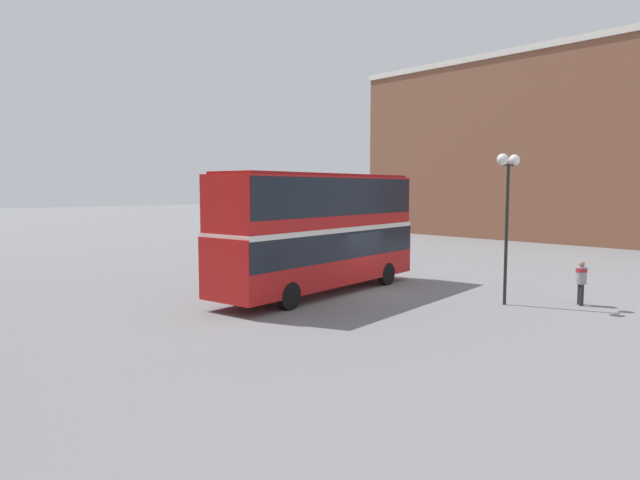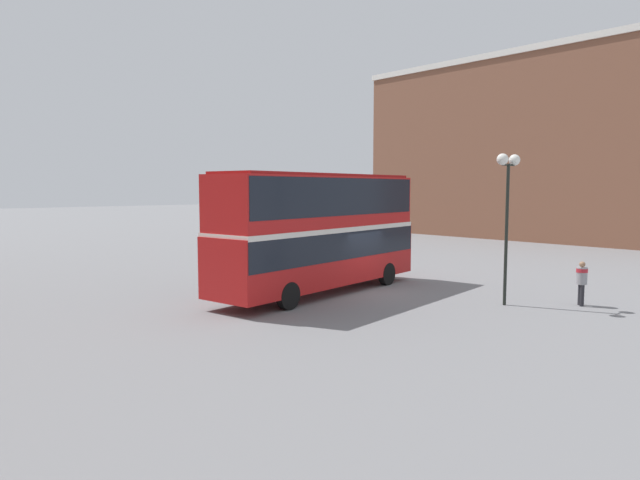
{
  "view_description": "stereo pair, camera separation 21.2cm",
  "coord_description": "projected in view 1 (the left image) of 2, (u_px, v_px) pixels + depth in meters",
  "views": [
    {
      "loc": [
        -17.55,
        -16.16,
        4.36
      ],
      "look_at": [
        -1.71,
        1.11,
        2.23
      ],
      "focal_mm": 32.0,
      "sensor_mm": 36.0,
      "label": 1
    },
    {
      "loc": [
        -17.39,
        -16.3,
        4.36
      ],
      "look_at": [
        -1.71,
        1.11,
        2.23
      ],
      "focal_mm": 32.0,
      "sensor_mm": 36.0,
      "label": 2
    }
  ],
  "objects": [
    {
      "name": "ground_plane",
      "position": [
        368.0,
        292.0,
        24.07
      ],
      "size": [
        240.0,
        240.0,
        0.0
      ],
      "primitive_type": "plane",
      "color": "slate"
    },
    {
      "name": "building_row_right",
      "position": [
        558.0,
        148.0,
        49.64
      ],
      "size": [
        11.86,
        33.96,
        15.66
      ],
      "color": "brown",
      "rests_on": "ground_plane"
    },
    {
      "name": "double_decker_bus",
      "position": [
        320.0,
        226.0,
        23.48
      ],
      "size": [
        11.04,
        4.24,
        4.95
      ],
      "rotation": [
        0.0,
        0.0,
        0.17
      ],
      "color": "red",
      "rests_on": "ground_plane"
    },
    {
      "name": "pedestrian_foreground",
      "position": [
        581.0,
        278.0,
        21.22
      ],
      "size": [
        0.57,
        0.57,
        1.66
      ],
      "rotation": [
        0.0,
        0.0,
        2.26
      ],
      "color": "#232328",
      "rests_on": "ground_plane"
    },
    {
      "name": "parked_car_kerb_near",
      "position": [
        356.0,
        238.0,
        41.1
      ],
      "size": [
        4.36,
        2.71,
        1.5
      ],
      "rotation": [
        0.0,
        0.0,
        -0.23
      ],
      "color": "navy",
      "rests_on": "ground_plane"
    },
    {
      "name": "street_lamp_twin_globe",
      "position": [
        508.0,
        186.0,
        20.99
      ],
      "size": [
        1.26,
        0.42,
        5.61
      ],
      "color": "black",
      "rests_on": "ground_plane"
    }
  ]
}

